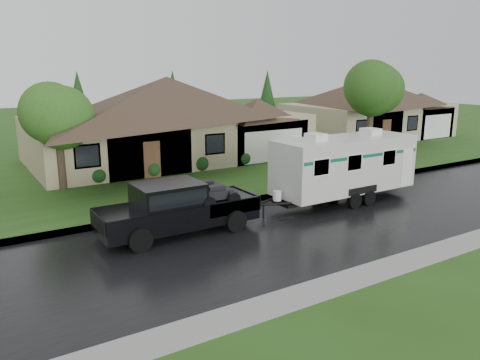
% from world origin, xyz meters
% --- Properties ---
extents(ground, '(140.00, 140.00, 0.00)m').
position_xyz_m(ground, '(0.00, 0.00, 0.00)').
color(ground, '#2A4B17').
rests_on(ground, ground).
extents(road, '(140.00, 8.00, 0.01)m').
position_xyz_m(road, '(0.00, -2.00, 0.01)').
color(road, black).
rests_on(road, ground).
extents(curb, '(140.00, 0.50, 0.15)m').
position_xyz_m(curb, '(0.00, 2.25, 0.07)').
color(curb, gray).
rests_on(curb, ground).
extents(lawn, '(140.00, 26.00, 0.15)m').
position_xyz_m(lawn, '(0.00, 15.00, 0.07)').
color(lawn, '#2A4B17').
rests_on(lawn, ground).
extents(house_main, '(19.44, 10.80, 6.90)m').
position_xyz_m(house_main, '(2.29, 13.84, 3.59)').
color(house_main, tan).
rests_on(house_main, lawn).
extents(house_neighbor, '(15.12, 9.72, 6.45)m').
position_xyz_m(house_neighbor, '(22.27, 14.34, 3.32)').
color(house_neighbor, tan).
rests_on(house_neighbor, lawn).
extents(tree_left_green, '(3.23, 3.23, 5.35)m').
position_xyz_m(tree_left_green, '(-6.20, 8.93, 3.86)').
color(tree_left_green, '#382B1E').
rests_on(tree_left_green, lawn).
extents(tree_right_green, '(3.99, 3.99, 6.60)m').
position_xyz_m(tree_right_green, '(14.25, 7.03, 4.73)').
color(tree_right_green, '#382B1E').
rests_on(tree_right_green, lawn).
extents(shrub_row, '(13.60, 1.00, 1.00)m').
position_xyz_m(shrub_row, '(2.00, 9.30, 0.65)').
color(shrub_row, '#143814').
rests_on(shrub_row, lawn).
extents(pickup_truck, '(6.19, 2.35, 2.06)m').
position_xyz_m(pickup_truck, '(-3.87, -0.03, 1.11)').
color(pickup_truck, black).
rests_on(pickup_truck, ground).
extents(travel_trailer, '(7.63, 2.68, 3.42)m').
position_xyz_m(travel_trailer, '(4.95, -0.03, 1.82)').
color(travel_trailer, silver).
rests_on(travel_trailer, ground).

